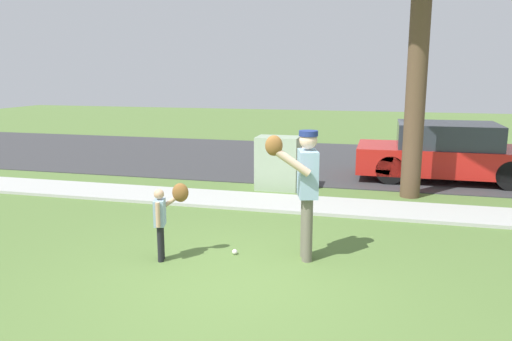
% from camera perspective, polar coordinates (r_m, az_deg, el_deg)
% --- Properties ---
extents(ground_plane, '(48.00, 48.00, 0.00)m').
position_cam_1_polar(ground_plane, '(9.46, 3.91, -4.13)').
color(ground_plane, '#567538').
extents(sidewalk_strip, '(36.00, 1.20, 0.06)m').
position_cam_1_polar(sidewalk_strip, '(9.54, 4.02, -3.80)').
color(sidewalk_strip, '#B2B2AD').
rests_on(sidewalk_strip, ground).
extents(road_surface, '(36.00, 6.80, 0.02)m').
position_cam_1_polar(road_surface, '(14.38, 7.64, 1.16)').
color(road_surface, '#38383A').
rests_on(road_surface, ground).
extents(person_adult, '(0.67, 0.78, 1.75)m').
position_cam_1_polar(person_adult, '(6.59, 5.58, -1.16)').
color(person_adult, '#6B6656').
rests_on(person_adult, ground).
extents(person_child, '(0.43, 0.48, 1.03)m').
position_cam_1_polar(person_child, '(6.77, -10.27, -4.63)').
color(person_child, black).
rests_on(person_child, ground).
extents(baseball, '(0.07, 0.07, 0.07)m').
position_cam_1_polar(baseball, '(7.04, -2.45, -9.28)').
color(baseball, white).
rests_on(baseball, ground).
extents(utility_cabinet, '(0.90, 0.62, 1.14)m').
position_cam_1_polar(utility_cabinet, '(10.72, 2.51, 0.86)').
color(utility_cabinet, '#9EB293').
rests_on(utility_cabinet, ground).
extents(parked_hatchback_red, '(4.00, 1.75, 1.33)m').
position_cam_1_polar(parked_hatchback_red, '(12.36, 20.89, 1.93)').
color(parked_hatchback_red, red).
rests_on(parked_hatchback_red, road_surface).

